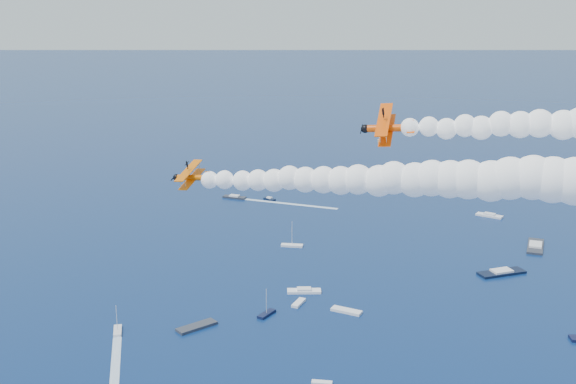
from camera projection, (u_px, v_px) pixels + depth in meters
The scene contains 5 objects.
biplane_lead at pixel (389, 128), 109.07m from camera, with size 7.92×8.88×5.35m, color #F34D05, non-canonical shape.
biplane_trail at pixel (193, 178), 115.57m from camera, with size 6.57×7.37×4.44m, color #E46304, non-canonical shape.
smoke_trail_trail at pixel (404, 179), 104.32m from camera, with size 64.93×21.07×11.91m, color white, non-canonical shape.
spectator_boats at pixel (493, 278), 212.68m from camera, with size 236.36×148.34×0.70m.
boat_wakes at pixel (228, 266), 223.01m from camera, with size 73.47×150.90×0.04m.
Camera 1 is at (60.11, -69.71, 80.14)m, focal length 46.60 mm.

